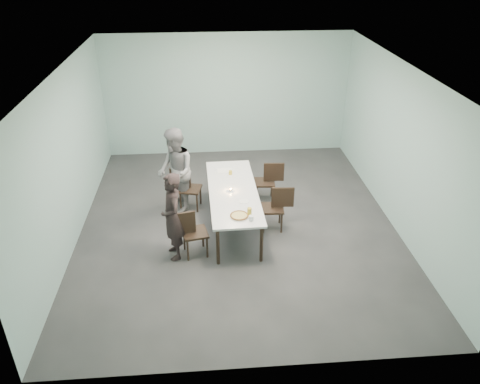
{
  "coord_description": "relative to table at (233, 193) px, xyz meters",
  "views": [
    {
      "loc": [
        -0.58,
        -7.71,
        4.94
      ],
      "look_at": [
        0.0,
        -0.56,
        1.0
      ],
      "focal_mm": 35.0,
      "sensor_mm": 36.0,
      "label": 1
    }
  ],
  "objects": [
    {
      "name": "diner_near",
      "position": [
        -1.08,
        -0.92,
        0.1
      ],
      "size": [
        0.51,
        0.65,
        1.58
      ],
      "primitive_type": "imported",
      "rotation": [
        0.0,
        0.0,
        -1.33
      ],
      "color": "black",
      "rests_on": "ground"
    },
    {
      "name": "amber_tumbler",
      "position": [
        -0.01,
        0.67,
        0.1
      ],
      "size": [
        0.07,
        0.07,
        0.08
      ],
      "primitive_type": "cylinder",
      "color": "gold",
      "rests_on": "table"
    },
    {
      "name": "diner_far",
      "position": [
        -1.09,
        0.67,
        0.17
      ],
      "size": [
        0.86,
        0.99,
        1.74
      ],
      "primitive_type": "imported",
      "rotation": [
        0.0,
        0.0,
        -1.3
      ],
      "color": "gray",
      "rests_on": "ground"
    },
    {
      "name": "side_plate",
      "position": [
        0.16,
        -0.44,
        0.06
      ],
      "size": [
        0.18,
        0.18,
        0.01
      ],
      "primitive_type": "cylinder",
      "color": "white",
      "rests_on": "table"
    },
    {
      "name": "chair_far_right",
      "position": [
        0.79,
        0.88,
        -0.19
      ],
      "size": [
        0.62,
        0.45,
        0.87
      ],
      "rotation": [
        0.0,
        0.0,
        3.08
      ],
      "color": "black",
      "rests_on": "ground"
    },
    {
      "name": "chair_near_left",
      "position": [
        -0.8,
        -0.91,
        -0.19
      ],
      "size": [
        0.64,
        0.5,
        0.87
      ],
      "rotation": [
        0.0,
        0.0,
        0.21
      ],
      "color": "black",
      "rests_on": "ground"
    },
    {
      "name": "menu",
      "position": [
        -0.11,
        0.85,
        0.06
      ],
      "size": [
        0.31,
        0.23,
        0.01
      ],
      "primitive_type": "cube",
      "rotation": [
        0.0,
        0.0,
        0.02
      ],
      "color": "silver",
      "rests_on": "table"
    },
    {
      "name": "table",
      "position": [
        0.0,
        0.0,
        0.0
      ],
      "size": [
        0.96,
        2.62,
        0.75
      ],
      "rotation": [
        0.0,
        0.0,
        0.02
      ],
      "color": "white",
      "rests_on": "ground"
    },
    {
      "name": "ground",
      "position": [
        0.09,
        0.03,
        -0.69
      ],
      "size": [
        7.0,
        7.0,
        0.0
      ],
      "primitive_type": "plane",
      "color": "#333335",
      "rests_on": "ground"
    },
    {
      "name": "room_shell",
      "position": [
        0.09,
        0.03,
        1.33
      ],
      "size": [
        6.02,
        7.02,
        3.01
      ],
      "color": "#96BDBB",
      "rests_on": "ground"
    },
    {
      "name": "chair_far_left",
      "position": [
        -0.91,
        0.73,
        -0.19
      ],
      "size": [
        0.64,
        0.5,
        0.87
      ],
      "rotation": [
        0.0,
        0.0,
        -0.21
      ],
      "color": "black",
      "rests_on": "ground"
    },
    {
      "name": "water_tumbler",
      "position": [
        0.23,
        -1.08,
        0.1
      ],
      "size": [
        0.08,
        0.08,
        0.09
      ],
      "primitive_type": "cylinder",
      "color": "silver",
      "rests_on": "table"
    },
    {
      "name": "beer_glass",
      "position": [
        0.22,
        -0.93,
        0.13
      ],
      "size": [
        0.08,
        0.08,
        0.15
      ],
      "primitive_type": "cylinder",
      "color": "gold",
      "rests_on": "table"
    },
    {
      "name": "chair_near_right",
      "position": [
        0.81,
        -0.19,
        -0.19
      ],
      "size": [
        0.62,
        0.44,
        0.87
      ],
      "rotation": [
        0.0,
        0.0,
        3.09
      ],
      "color": "black",
      "rests_on": "ground"
    },
    {
      "name": "tealight",
      "position": [
        -0.05,
        -0.03,
        0.08
      ],
      "size": [
        0.06,
        0.06,
        0.05
      ],
      "color": "silver",
      "rests_on": "table"
    },
    {
      "name": "pizza",
      "position": [
        0.04,
        -0.94,
        0.08
      ],
      "size": [
        0.34,
        0.34,
        0.04
      ],
      "color": "white",
      "rests_on": "table"
    }
  ]
}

